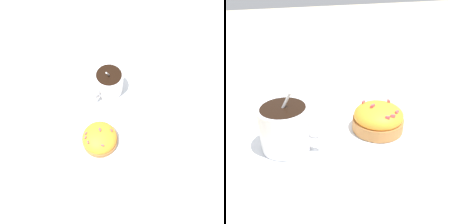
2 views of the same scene
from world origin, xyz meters
TOP-DOWN VIEW (x-y plane):
  - ground_plane at (0.00, 0.00)m, footprint 3.00×3.00m
  - paper_napkin at (0.00, 0.00)m, footprint 0.30×0.28m
  - coffee_cup at (0.08, 0.01)m, footprint 0.10×0.08m
  - frosted_pastry at (-0.08, 0.01)m, footprint 0.09×0.09m

SIDE VIEW (x-z plane):
  - ground_plane at x=0.00m, z-range 0.00..0.00m
  - paper_napkin at x=0.00m, z-range 0.00..0.00m
  - frosted_pastry at x=-0.08m, z-range 0.00..0.05m
  - coffee_cup at x=0.08m, z-range -0.01..0.09m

